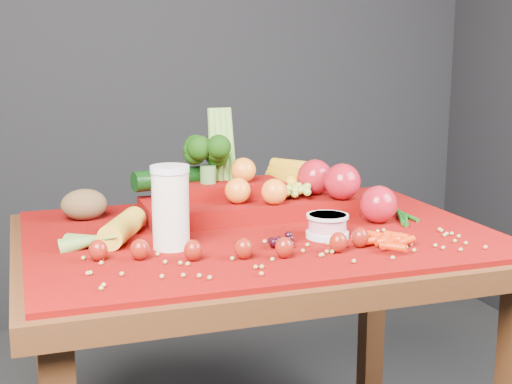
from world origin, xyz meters
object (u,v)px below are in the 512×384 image
object	(u,v)px
table	(259,274)
produce_mound	(261,192)
milk_glass	(170,204)
yogurt_bowl	(327,225)

from	to	relation	value
table	produce_mound	world-z (taller)	produce_mound
milk_glass	produce_mound	xyz separation A→B (m)	(0.28, 0.22, -0.04)
yogurt_bowl	produce_mound	distance (m)	0.26
table	yogurt_bowl	bearing A→B (deg)	-38.99
table	produce_mound	bearing A→B (deg)	69.16
table	yogurt_bowl	distance (m)	0.21
milk_glass	yogurt_bowl	bearing A→B (deg)	-4.50
table	milk_glass	distance (m)	0.31
milk_glass	produce_mound	distance (m)	0.36
table	yogurt_bowl	world-z (taller)	yogurt_bowl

